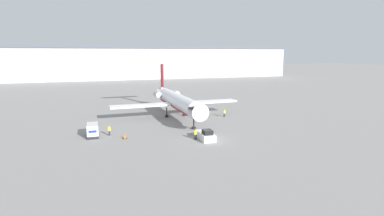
% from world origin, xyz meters
% --- Properties ---
extents(ground_plane, '(600.00, 600.00, 0.00)m').
position_xyz_m(ground_plane, '(0.00, 0.00, 0.00)').
color(ground_plane, gray).
extents(terminal_building, '(180.00, 16.80, 17.09)m').
position_xyz_m(terminal_building, '(0.00, 120.00, 8.57)').
color(terminal_building, '#B2B2B7').
rests_on(terminal_building, ground).
extents(airplane_main, '(27.77, 27.84, 11.15)m').
position_xyz_m(airplane_main, '(-0.45, 18.26, 3.68)').
color(airplane_main, white).
rests_on(airplane_main, ground).
extents(pushback_tug, '(2.00, 4.47, 1.78)m').
position_xyz_m(pushback_tug, '(-0.37, 0.61, 0.66)').
color(pushback_tug, silver).
rests_on(pushback_tug, ground).
extents(luggage_cart, '(1.76, 3.52, 2.16)m').
position_xyz_m(luggage_cart, '(-17.51, 7.70, 1.08)').
color(luggage_cart, '#232326').
rests_on(luggage_cart, ground).
extents(worker_near_tug, '(0.40, 0.24, 1.63)m').
position_xyz_m(worker_near_tug, '(-1.89, 1.06, 0.84)').
color(worker_near_tug, '#232838').
rests_on(worker_near_tug, ground).
extents(worker_by_wing, '(0.40, 0.24, 1.62)m').
position_xyz_m(worker_by_wing, '(9.47, 15.46, 0.84)').
color(worker_by_wing, '#232838').
rests_on(worker_by_wing, ground).
extents(worker_on_apron, '(0.40, 0.24, 1.67)m').
position_xyz_m(worker_on_apron, '(-14.90, 7.59, 0.87)').
color(worker_on_apron, '#232838').
rests_on(worker_on_apron, ground).
extents(traffic_cone_left, '(0.70, 0.70, 0.83)m').
position_xyz_m(traffic_cone_left, '(-12.64, 5.01, 0.40)').
color(traffic_cone_left, black).
rests_on(traffic_cone_left, ground).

